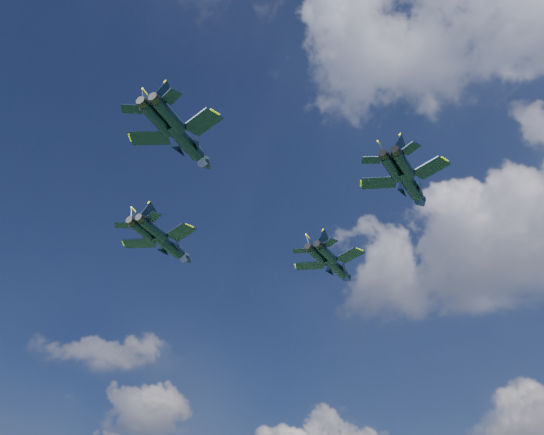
% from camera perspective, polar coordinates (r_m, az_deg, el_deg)
% --- Properties ---
extents(jet_lead, '(12.53, 16.05, 3.84)m').
position_cam_1_polar(jet_lead, '(115.49, 5.37, -4.09)').
color(jet_lead, black).
extents(jet_left, '(13.13, 17.08, 4.05)m').
position_cam_1_polar(jet_left, '(109.75, -8.60, -2.29)').
color(jet_left, black).
extents(jet_right, '(12.45, 16.05, 3.83)m').
position_cam_1_polar(jet_right, '(95.05, 11.50, 2.72)').
color(jet_right, black).
extents(jet_slot, '(12.65, 16.63, 3.93)m').
position_cam_1_polar(jet_slot, '(86.62, -7.17, 6.31)').
color(jet_slot, black).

